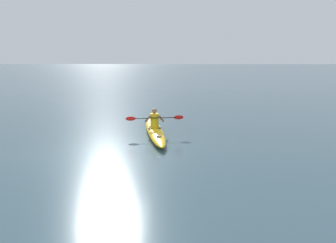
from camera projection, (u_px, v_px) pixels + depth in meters
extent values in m
plane|color=#334C56|center=(112.00, 150.00, 11.95)|extent=(160.00, 160.00, 0.00)
ellipsoid|color=#EAB214|center=(155.00, 131.00, 14.06)|extent=(1.39, 5.17, 0.32)
torus|color=black|center=(155.00, 128.00, 13.98)|extent=(0.63, 0.63, 0.04)
cylinder|color=black|center=(159.00, 136.00, 12.54)|extent=(0.18, 0.18, 0.02)
cylinder|color=yellow|center=(154.00, 120.00, 14.05)|extent=(0.34, 0.34, 0.54)
sphere|color=#936B4C|center=(154.00, 111.00, 13.97)|extent=(0.21, 0.21, 0.21)
cylinder|color=black|center=(155.00, 118.00, 13.83)|extent=(1.92, 0.33, 0.03)
ellipsoid|color=red|center=(179.00, 117.00, 13.96)|extent=(0.40, 0.10, 0.17)
ellipsoid|color=red|center=(131.00, 119.00, 13.70)|extent=(0.40, 0.10, 0.17)
cylinder|color=#936B4C|center=(161.00, 118.00, 13.99)|extent=(0.26, 0.24, 0.34)
cylinder|color=#936B4C|center=(148.00, 119.00, 13.92)|extent=(0.29, 0.20, 0.34)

